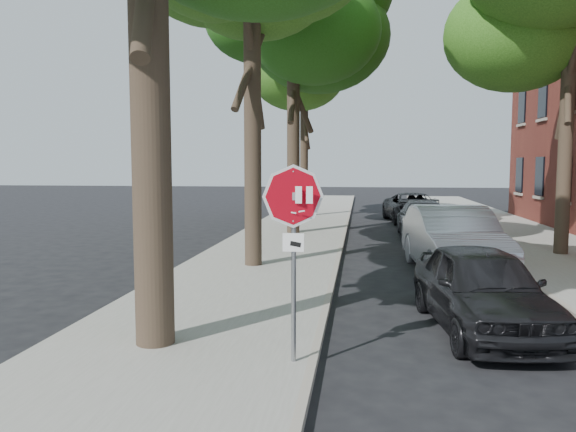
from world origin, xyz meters
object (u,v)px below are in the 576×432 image
(car_b, at_px, (453,240))
(car_c, at_px, (424,219))
(tree_far, at_px, (304,74))
(tree_right, at_px, (570,6))
(stop_sign, at_px, (293,225))
(car_d, at_px, (413,208))
(tree_mid_b, at_px, (293,22))
(car_a, at_px, (482,288))

(car_b, relative_size, car_c, 1.10)
(tree_far, relative_size, tree_right, 1.00)
(stop_sign, bearing_deg, car_c, 77.27)
(car_c, relative_size, car_d, 0.93)
(car_d, bearing_deg, tree_far, 157.30)
(tree_mid_b, distance_m, car_c, 8.83)
(car_b, bearing_deg, tree_mid_b, 119.82)
(car_a, height_order, car_b, car_b)
(car_b, relative_size, car_d, 1.03)
(tree_mid_b, height_order, tree_far, tree_mid_b)
(car_a, relative_size, car_b, 0.81)
(tree_right, xyz_separation_m, car_b, (-3.53, -3.03, -6.37))
(car_a, distance_m, car_b, 4.91)
(car_a, bearing_deg, car_d, 82.34)
(tree_right, relative_size, car_a, 2.27)
(stop_sign, xyz_separation_m, car_b, (3.15, 7.10, -1.11))
(tree_mid_b, bearing_deg, car_b, -55.31)
(tree_far, xyz_separation_m, tree_right, (8.70, -11.00, 0.00))
(tree_far, height_order, car_c, tree_far)
(tree_far, relative_size, car_a, 2.27)
(tree_far, distance_m, car_b, 16.26)
(stop_sign, xyz_separation_m, car_d, (3.30, 19.55, -1.26))
(stop_sign, distance_m, car_c, 14.56)
(car_a, height_order, car_d, car_a)
(car_b, bearing_deg, car_a, -98.38)
(car_b, bearing_deg, car_d, 84.45)
(tree_mid_b, relative_size, tree_far, 1.11)
(stop_sign, bearing_deg, car_d, 80.42)
(car_a, relative_size, car_d, 0.83)
(tree_mid_b, bearing_deg, stop_sign, -83.05)
(stop_sign, height_order, car_a, stop_sign)
(tree_mid_b, height_order, car_c, tree_mid_b)
(tree_mid_b, relative_size, car_b, 2.04)
(car_c, bearing_deg, tree_far, 127.81)
(tree_right, bearing_deg, car_a, -115.75)
(tree_far, bearing_deg, tree_mid_b, -87.56)
(car_a, height_order, car_c, car_a)
(stop_sign, height_order, tree_right, tree_right)
(car_b, height_order, car_d, car_b)
(stop_sign, xyz_separation_m, car_c, (3.20, 14.15, -1.28))
(car_a, bearing_deg, car_b, 80.30)
(stop_sign, xyz_separation_m, tree_far, (-2.02, 21.14, 5.26))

